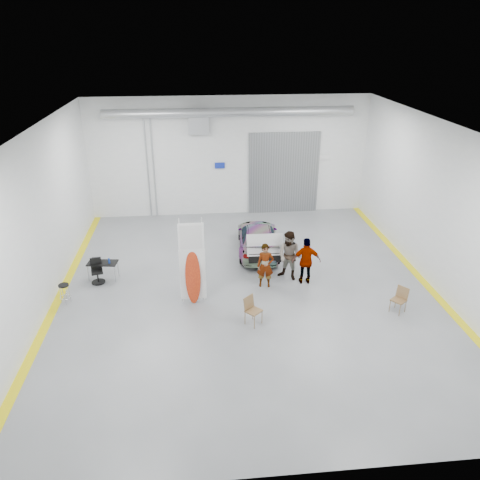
{
  "coord_description": "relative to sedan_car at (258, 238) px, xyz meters",
  "views": [
    {
      "loc": [
        -1.74,
        -15.04,
        8.95
      ],
      "look_at": [
        -0.13,
        1.21,
        1.5
      ],
      "focal_mm": 35.0,
      "sensor_mm": 36.0,
      "label": 1
    }
  ],
  "objects": [
    {
      "name": "trunk_lid",
      "position": [
        0.0,
        -1.87,
        0.63
      ],
      "size": [
        1.43,
        0.87,
        0.04
      ],
      "primitive_type": "cube",
      "color": "silver",
      "rests_on": "sedan_car"
    },
    {
      "name": "sedan_car",
      "position": [
        0.0,
        0.0,
        0.0
      ],
      "size": [
        2.07,
        4.37,
        1.23
      ],
      "primitive_type": "imported",
      "rotation": [
        0.0,
        0.0,
        3.06
      ],
      "color": "white",
      "rests_on": "ground"
    },
    {
      "name": "ground",
      "position": [
        -0.85,
        -3.27,
        -0.61
      ],
      "size": [
        16.0,
        16.0,
        0.0
      ],
      "primitive_type": "plane",
      "color": "slate",
      "rests_on": "ground"
    },
    {
      "name": "work_table",
      "position": [
        -6.36,
        -1.89,
        0.09
      ],
      "size": [
        1.19,
        0.71,
        0.92
      ],
      "rotation": [
        0.0,
        0.0,
        -0.13
      ],
      "color": "#9C9FA5",
      "rests_on": "ground"
    },
    {
      "name": "person_b",
      "position": [
        0.87,
        -2.58,
        0.37
      ],
      "size": [
        1.21,
        1.17,
        1.97
      ],
      "primitive_type": "imported",
      "rotation": [
        0.0,
        0.0,
        -0.64
      ],
      "color": "#45717F",
      "rests_on": "ground"
    },
    {
      "name": "surfboard_display",
      "position": [
        -2.83,
        -3.92,
        0.69
      ],
      "size": [
        0.91,
        0.26,
        3.21
      ],
      "rotation": [
        0.0,
        0.0,
        0.02
      ],
      "color": "white",
      "rests_on": "ground"
    },
    {
      "name": "folding_chair_near",
      "position": [
        -0.88,
        -5.48,
        -0.31
      ],
      "size": [
        0.64,
        0.72,
        0.97
      ],
      "rotation": [
        0.0,
        0.0,
        0.76
      ],
      "color": "brown",
      "rests_on": "ground"
    },
    {
      "name": "room_shell",
      "position": [
        -0.62,
        -1.05,
        3.46
      ],
      "size": [
        14.02,
        16.18,
        6.01
      ],
      "color": "silver",
      "rests_on": "ground"
    },
    {
      "name": "folding_chair_far",
      "position": [
        4.13,
        -5.26,
        -0.33
      ],
      "size": [
        0.6,
        0.7,
        0.92
      ],
      "rotation": [
        0.0,
        0.0,
        -0.92
      ],
      "color": "brown",
      "rests_on": "ground"
    },
    {
      "name": "person_c",
      "position": [
        1.43,
        -2.96,
        0.32
      ],
      "size": [
        1.11,
        0.52,
        1.86
      ],
      "primitive_type": "imported",
      "rotation": [
        0.0,
        0.0,
        3.07
      ],
      "color": "brown",
      "rests_on": "ground"
    },
    {
      "name": "person_a",
      "position": [
        -0.14,
        -3.05,
        0.25
      ],
      "size": [
        0.68,
        0.5,
        1.73
      ],
      "primitive_type": "imported",
      "rotation": [
        0.0,
        0.0,
        -0.14
      ],
      "color": "#8D644C",
      "rests_on": "ground"
    },
    {
      "name": "shop_stool",
      "position": [
        -7.36,
        -3.54,
        -0.25
      ],
      "size": [
        0.37,
        0.37,
        0.73
      ],
      "rotation": [
        0.0,
        0.0,
        -0.41
      ],
      "color": "black",
      "rests_on": "ground"
    },
    {
      "name": "office_chair",
      "position": [
        -6.47,
        -2.14,
        -0.19
      ],
      "size": [
        0.51,
        0.53,
        0.96
      ],
      "rotation": [
        0.0,
        0.0,
        0.22
      ],
      "color": "black",
      "rests_on": "ground"
    }
  ]
}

